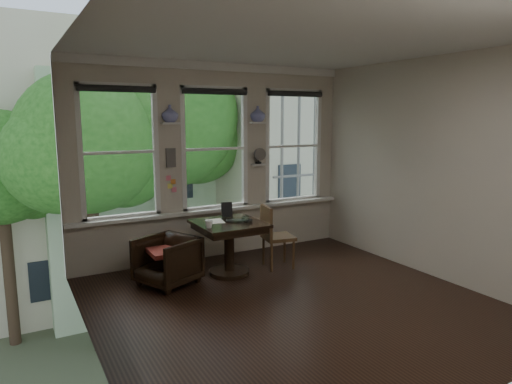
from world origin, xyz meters
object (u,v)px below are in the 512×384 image
armchair_left (167,261)px  mug (209,224)px  laptop (239,222)px  side_chair_right (278,237)px  table (229,248)px

armchair_left → mug: bearing=43.9°
mug → laptop: bearing=8.5°
laptop → side_chair_right: bearing=29.6°
table → mug: (-0.37, -0.17, 0.43)m
side_chair_right → mug: side_chair_right is taller
mug → table: bearing=24.8°
armchair_left → side_chair_right: (1.66, -0.09, 0.14)m
armchair_left → side_chair_right: size_ratio=0.77×
armchair_left → laptop: bearing=57.9°
side_chair_right → laptop: (-0.66, -0.04, 0.30)m
table → armchair_left: size_ratio=1.27×
mug → side_chair_right: bearing=5.4°
laptop → mug: bearing=-145.0°
side_chair_right → armchair_left: bearing=96.7°
table → laptop: (0.11, -0.10, 0.39)m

